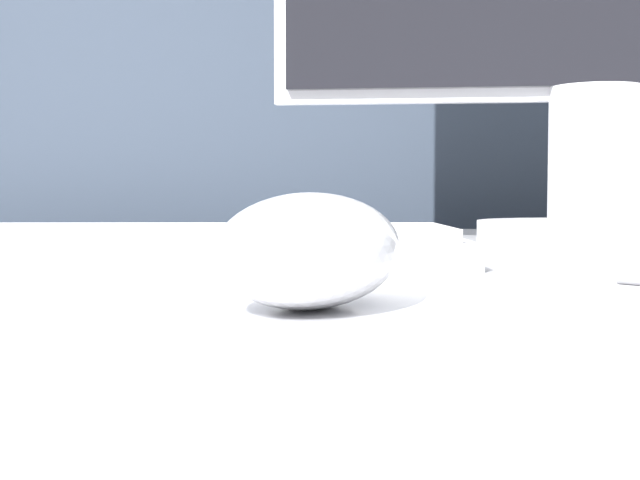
# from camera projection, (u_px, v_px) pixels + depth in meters

# --- Properties ---
(partition_panel) EXTENTS (5.00, 0.03, 1.16)m
(partition_panel) POSITION_uv_depth(u_px,v_px,m) (397.00, 343.00, 1.25)
(partition_panel) COLOR #333D4C
(partition_panel) RESTS_ON ground_plane
(computer_mouse_near) EXTENTS (0.09, 0.12, 0.05)m
(computer_mouse_near) POSITION_uv_depth(u_px,v_px,m) (311.00, 250.00, 0.35)
(computer_mouse_near) COLOR white
(computer_mouse_near) RESTS_ON desk
(keyboard) EXTENTS (0.38, 0.18, 0.02)m
(keyboard) POSITION_uv_depth(u_px,v_px,m) (175.00, 245.00, 0.56)
(keyboard) COLOR silver
(keyboard) RESTS_ON desk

